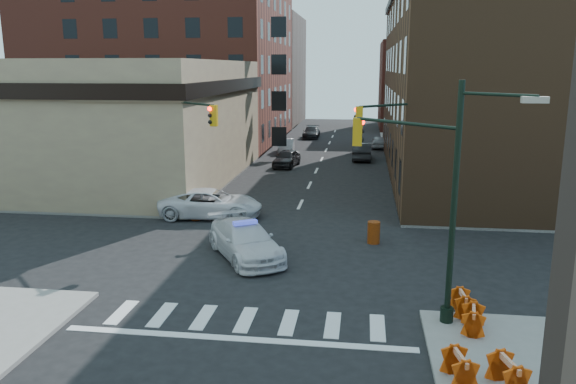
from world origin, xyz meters
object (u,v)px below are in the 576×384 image
(parked_car_enear, at_px, (362,151))
(pedestrian_b, at_px, (130,200))
(police_car, at_px, (245,240))
(parked_car_wfar, at_px, (286,146))
(pickup, at_px, (211,203))
(barrel_bank, at_px, (196,211))
(barricade_se_a, at_px, (462,304))
(barricade_nw_a, at_px, (162,205))
(barrel_road, at_px, (374,232))
(parked_car_wnear, at_px, (287,158))
(pedestrian_a, at_px, (141,192))

(parked_car_enear, relative_size, pedestrian_b, 3.11)
(police_car, height_order, parked_car_wfar, police_car)
(pickup, bearing_deg, parked_car_wfar, -6.08)
(parked_car_wfar, xyz_separation_m, barrel_bank, (-1.62, -26.05, -0.18))
(barricade_se_a, distance_m, barricade_nw_a, 19.48)
(parked_car_wfar, height_order, pedestrian_b, pedestrian_b)
(pedestrian_b, bearing_deg, parked_car_wfar, 58.00)
(barrel_road, relative_size, barrel_bank, 1.07)
(parked_car_enear, xyz_separation_m, barricade_nw_a, (-11.58, -21.76, -0.24))
(parked_car_wnear, relative_size, parked_car_enear, 0.91)
(barrel_bank, relative_size, barricade_nw_a, 0.96)
(pickup, bearing_deg, barricade_se_a, -138.53)
(parked_car_wfar, distance_m, barricade_se_a, 39.02)
(barricade_se_a, bearing_deg, barrel_road, 15.30)
(police_car, distance_m, parked_car_enear, 29.07)
(parked_car_wnear, xyz_separation_m, barricade_nw_a, (-5.07, -17.20, -0.19))
(pickup, bearing_deg, barrel_road, -115.86)
(pedestrian_b, height_order, barrel_road, pedestrian_b)
(police_car, relative_size, pedestrian_a, 2.81)
(parked_car_wnear, distance_m, barricade_nw_a, 17.93)
(parked_car_enear, relative_size, barrel_road, 4.41)
(pedestrian_a, relative_size, barricade_nw_a, 1.85)
(barricade_se_a, relative_size, barricade_nw_a, 1.03)
(parked_car_wnear, bearing_deg, parked_car_enear, 42.23)
(parked_car_enear, bearing_deg, barrel_bank, 68.08)
(barrel_road, relative_size, barricade_nw_a, 1.02)
(parked_car_wfar, distance_m, barricade_nw_a, 25.49)
(police_car, relative_size, parked_car_enear, 1.15)
(parked_car_wnear, relative_size, barrel_road, 3.99)
(pedestrian_b, distance_m, barrel_bank, 4.10)
(parked_car_wfar, height_order, pedestrian_a, pedestrian_a)
(barrel_bank, bearing_deg, pickup, 43.20)
(parked_car_wnear, bearing_deg, parked_car_wfar, 105.30)
(barrel_bank, bearing_deg, barricade_se_a, -41.24)
(pedestrian_a, distance_m, barrel_bank, 4.32)
(parked_car_enear, bearing_deg, pedestrian_b, 59.41)
(parked_car_wnear, xyz_separation_m, parked_car_wfar, (-1.13, 7.98, -0.05))
(pickup, xyz_separation_m, parked_car_wfar, (0.91, 25.38, -0.12))
(parked_car_wfar, relative_size, barrel_road, 3.86)
(parked_car_wnear, height_order, pedestrian_b, pedestrian_b)
(police_car, distance_m, pedestrian_b, 10.40)
(police_car, distance_m, barricade_se_a, 10.23)
(barrel_bank, bearing_deg, pedestrian_a, 157.23)
(police_car, bearing_deg, parked_car_wnear, 61.46)
(pickup, relative_size, barrel_road, 5.39)
(barrel_bank, bearing_deg, parked_car_enear, 67.75)
(pickup, bearing_deg, parked_car_wnear, -10.72)
(parked_car_wfar, xyz_separation_m, pedestrian_b, (-5.67, -25.65, 0.23))
(pedestrian_b, xyz_separation_m, barrel_road, (14.04, -3.45, -0.38))
(pickup, height_order, barrel_bank, pickup)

